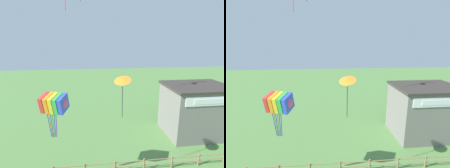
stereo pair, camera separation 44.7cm
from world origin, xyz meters
TOP-DOWN VIEW (x-y plane):
  - wooden_fence at (-0.00, 7.02)m, footprint 19.21×0.14m
  - seaside_building at (9.84, 12.26)m, footprint 6.85×5.37m
  - kite_rainbow_parafoil at (-4.16, 6.44)m, footprint 2.22×1.80m
  - kite_orange_delta at (0.42, 6.55)m, footprint 1.59×1.57m

SIDE VIEW (x-z plane):
  - wooden_fence at x=0.00m, z-range 0.08..1.17m
  - seaside_building at x=9.84m, z-range 0.02..5.69m
  - kite_rainbow_parafoil at x=-4.16m, z-range 4.82..7.92m
  - kite_orange_delta at x=0.42m, z-range 6.23..9.20m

